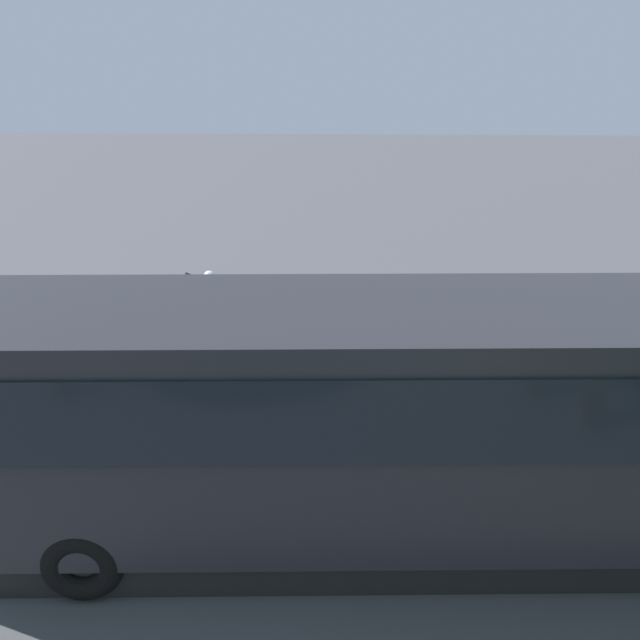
# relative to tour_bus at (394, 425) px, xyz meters

# --- Properties ---
(ground_plane) EXTENTS (80.00, 80.00, 0.00)m
(ground_plane) POSITION_rel_tour_bus_xyz_m (-0.44, -5.27, -1.65)
(ground_plane) COLOR #4C4C51
(tour_bus) EXTENTS (10.73, 3.03, 3.25)m
(tour_bus) POSITION_rel_tour_bus_xyz_m (0.00, 0.00, 0.00)
(tour_bus) COLOR #26262B
(tour_bus) RESTS_ON ground_plane
(spectator_far_left) EXTENTS (0.58, 0.38, 1.81)m
(spectator_far_left) POSITION_rel_tour_bus_xyz_m (-1.73, -3.07, -0.56)
(spectator_far_left) COLOR #473823
(spectator_far_left) RESTS_ON ground_plane
(spectator_left) EXTENTS (0.58, 0.35, 1.82)m
(spectator_left) POSITION_rel_tour_bus_xyz_m (-0.65, -2.87, -0.55)
(spectator_left) COLOR black
(spectator_left) RESTS_ON ground_plane
(spectator_centre) EXTENTS (0.57, 0.38, 1.67)m
(spectator_centre) POSITION_rel_tour_bus_xyz_m (0.33, -2.92, -0.66)
(spectator_centre) COLOR black
(spectator_centre) RESTS_ON ground_plane
(spectator_right) EXTENTS (0.58, 0.34, 1.69)m
(spectator_right) POSITION_rel_tour_bus_xyz_m (1.29, -2.72, -0.64)
(spectator_right) COLOR black
(spectator_right) RESTS_ON ground_plane
(parked_motorcycle_silver) EXTENTS (2.05, 0.58, 0.99)m
(parked_motorcycle_silver) POSITION_rel_tour_bus_xyz_m (-1.01, -2.12, -1.16)
(parked_motorcycle_silver) COLOR black
(parked_motorcycle_silver) RESTS_ON ground_plane
(stunt_motorcycle) EXTENTS (2.03, 0.72, 1.23)m
(stunt_motorcycle) POSITION_rel_tour_bus_xyz_m (4.19, -7.59, -1.03)
(stunt_motorcycle) COLOR black
(stunt_motorcycle) RESTS_ON ground_plane
(traffic_cone) EXTENTS (0.34, 0.34, 0.63)m
(traffic_cone) POSITION_rel_tour_bus_xyz_m (1.12, -6.69, -1.34)
(traffic_cone) COLOR orange
(traffic_cone) RESTS_ON ground_plane
(bay_line_a) EXTENTS (0.20, 4.22, 0.01)m
(bay_line_a) POSITION_rel_tour_bus_xyz_m (-4.69, -6.75, -1.64)
(bay_line_a) COLOR white
(bay_line_a) RESTS_ON ground_plane
(bay_line_b) EXTENTS (0.21, 4.82, 0.01)m
(bay_line_b) POSITION_rel_tour_bus_xyz_m (-2.19, -6.75, -1.64)
(bay_line_b) COLOR white
(bay_line_b) RESTS_ON ground_plane
(bay_line_c) EXTENTS (0.20, 4.47, 0.01)m
(bay_line_c) POSITION_rel_tour_bus_xyz_m (0.30, -6.75, -1.64)
(bay_line_c) COLOR white
(bay_line_c) RESTS_ON ground_plane
(bay_line_d) EXTENTS (0.19, 3.90, 0.01)m
(bay_line_d) POSITION_rel_tour_bus_xyz_m (2.79, -6.75, -1.64)
(bay_line_d) COLOR white
(bay_line_d) RESTS_ON ground_plane
(bay_line_e) EXTENTS (0.21, 4.83, 0.01)m
(bay_line_e) POSITION_rel_tour_bus_xyz_m (5.28, -6.75, -1.64)
(bay_line_e) COLOR white
(bay_line_e) RESTS_ON ground_plane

